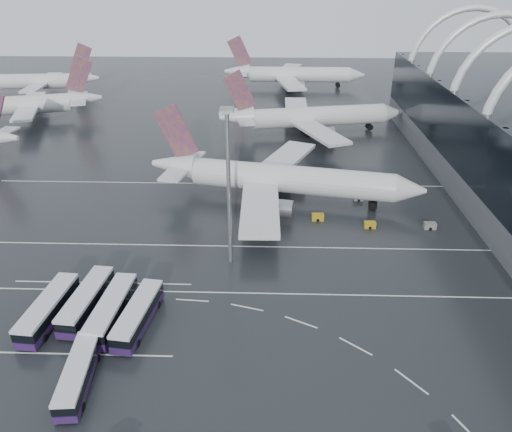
{
  "coord_description": "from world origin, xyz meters",
  "views": [
    {
      "loc": [
        2.25,
        -64.36,
        45.01
      ],
      "look_at": [
        -0.15,
        10.23,
        7.0
      ],
      "focal_mm": 35.0,
      "sensor_mm": 36.0,
      "label": 1
    }
  ],
  "objects_px": {
    "jet_remote_mid": "(32,104)",
    "bus_row_near_b": "(87,300)",
    "bus_row_near_a": "(48,309)",
    "jet_remote_far": "(44,81)",
    "airliner_gate_b": "(310,117)",
    "bus_row_near_c": "(112,310)",
    "airliner_gate_c": "(292,75)",
    "airliner_main": "(278,179)",
    "bus_row_near_d": "(138,315)",
    "gse_cart_belly_c": "(318,217)",
    "gse_cart_belly_d": "(430,226)",
    "gse_cart_belly_b": "(358,198)",
    "gse_cart_belly_a": "(370,225)",
    "floodlight_mast": "(228,170)",
    "bus_row_far_c": "(78,374)"
  },
  "relations": [
    {
      "from": "jet_remote_mid",
      "to": "bus_row_near_b",
      "type": "relative_size",
      "value": 3.2
    },
    {
      "from": "bus_row_near_a",
      "to": "jet_remote_far",
      "type": "bearing_deg",
      "value": 27.37
    },
    {
      "from": "airliner_gate_b",
      "to": "bus_row_near_c",
      "type": "bearing_deg",
      "value": -122.28
    },
    {
      "from": "airliner_gate_c",
      "to": "bus_row_near_a",
      "type": "distance_m",
      "value": 153.06
    },
    {
      "from": "airliner_main",
      "to": "bus_row_near_d",
      "type": "distance_m",
      "value": 45.97
    },
    {
      "from": "bus_row_near_b",
      "to": "gse_cart_belly_c",
      "type": "bearing_deg",
      "value": -44.77
    },
    {
      "from": "gse_cart_belly_d",
      "to": "bus_row_near_b",
      "type": "bearing_deg",
      "value": -154.5
    },
    {
      "from": "bus_row_near_a",
      "to": "bus_row_near_b",
      "type": "relative_size",
      "value": 1.01
    },
    {
      "from": "airliner_gate_b",
      "to": "jet_remote_far",
      "type": "relative_size",
      "value": 1.27
    },
    {
      "from": "jet_remote_mid",
      "to": "bus_row_near_b",
      "type": "height_order",
      "value": "jet_remote_mid"
    },
    {
      "from": "airliner_main",
      "to": "airliner_gate_b",
      "type": "height_order",
      "value": "airliner_main"
    },
    {
      "from": "airliner_gate_c",
      "to": "gse_cart_belly_b",
      "type": "xyz_separation_m",
      "value": [
        10.9,
        -106.8,
        -4.43
      ]
    },
    {
      "from": "airliner_gate_c",
      "to": "gse_cart_belly_c",
      "type": "xyz_separation_m",
      "value": [
        1.54,
        -116.21,
        -4.34
      ]
    },
    {
      "from": "bus_row_near_d",
      "to": "gse_cart_belly_a",
      "type": "xyz_separation_m",
      "value": [
        36.94,
        29.84,
        -1.19
      ]
    },
    {
      "from": "floodlight_mast",
      "to": "gse_cart_belly_c",
      "type": "distance_m",
      "value": 27.37
    },
    {
      "from": "airliner_gate_b",
      "to": "bus_row_near_d",
      "type": "xyz_separation_m",
      "value": [
        -29.12,
        -88.41,
        -3.01
      ]
    },
    {
      "from": "airliner_gate_c",
      "to": "gse_cart_belly_b",
      "type": "relative_size",
      "value": 27.95
    },
    {
      "from": "airliner_gate_c",
      "to": "bus_row_near_a",
      "type": "height_order",
      "value": "airliner_gate_c"
    },
    {
      "from": "bus_row_far_c",
      "to": "gse_cart_belly_d",
      "type": "distance_m",
      "value": 66.63
    },
    {
      "from": "jet_remote_far",
      "to": "gse_cart_belly_a",
      "type": "relative_size",
      "value": 19.99
    },
    {
      "from": "bus_row_near_d",
      "to": "floodlight_mast",
      "type": "height_order",
      "value": "floodlight_mast"
    },
    {
      "from": "floodlight_mast",
      "to": "gse_cart_belly_a",
      "type": "relative_size",
      "value": 12.15
    },
    {
      "from": "airliner_gate_c",
      "to": "jet_remote_mid",
      "type": "bearing_deg",
      "value": -148.77
    },
    {
      "from": "jet_remote_mid",
      "to": "bus_row_near_c",
      "type": "bearing_deg",
      "value": 102.33
    },
    {
      "from": "gse_cart_belly_b",
      "to": "airliner_gate_c",
      "type": "bearing_deg",
      "value": 95.83
    },
    {
      "from": "bus_row_far_c",
      "to": "bus_row_near_c",
      "type": "bearing_deg",
      "value": -7.71
    },
    {
      "from": "gse_cart_belly_c",
      "to": "jet_remote_far",
      "type": "bearing_deg",
      "value": 133.22
    },
    {
      "from": "bus_row_near_c",
      "to": "bus_row_near_a",
      "type": "bearing_deg",
      "value": 94.66
    },
    {
      "from": "bus_row_near_a",
      "to": "airliner_main",
      "type": "bearing_deg",
      "value": -33.62
    },
    {
      "from": "gse_cart_belly_c",
      "to": "gse_cart_belly_d",
      "type": "relative_size",
      "value": 1.04
    },
    {
      "from": "gse_cart_belly_c",
      "to": "bus_row_near_b",
      "type": "bearing_deg",
      "value": -139.98
    },
    {
      "from": "gse_cart_belly_b",
      "to": "gse_cart_belly_d",
      "type": "distance_m",
      "value": 16.87
    },
    {
      "from": "jet_remote_far",
      "to": "gse_cart_belly_d",
      "type": "xyz_separation_m",
      "value": [
        116.7,
        -104.78,
        -4.24
      ]
    },
    {
      "from": "jet_remote_far",
      "to": "bus_row_near_b",
      "type": "relative_size",
      "value": 3.12
    },
    {
      "from": "bus_row_near_a",
      "to": "gse_cart_belly_d",
      "type": "height_order",
      "value": "bus_row_near_a"
    },
    {
      "from": "bus_row_near_b",
      "to": "bus_row_near_c",
      "type": "xyz_separation_m",
      "value": [
        4.21,
        -1.98,
        0.02
      ]
    },
    {
      "from": "bus_row_near_d",
      "to": "bus_row_near_c",
      "type": "bearing_deg",
      "value": 83.84
    },
    {
      "from": "airliner_gate_c",
      "to": "bus_row_far_c",
      "type": "bearing_deg",
      "value": -100.04
    },
    {
      "from": "bus_row_near_c",
      "to": "gse_cart_belly_c",
      "type": "relative_size",
      "value": 5.98
    },
    {
      "from": "jet_remote_mid",
      "to": "gse_cart_belly_b",
      "type": "distance_m",
      "value": 110.59
    },
    {
      "from": "bus_row_near_a",
      "to": "bus_row_near_b",
      "type": "height_order",
      "value": "bus_row_near_a"
    },
    {
      "from": "bus_row_near_a",
      "to": "gse_cart_belly_b",
      "type": "xyz_separation_m",
      "value": [
        49.45,
        41.29,
        -1.31
      ]
    },
    {
      "from": "bus_row_far_c",
      "to": "airliner_main",
      "type": "bearing_deg",
      "value": -29.73
    },
    {
      "from": "bus_row_near_b",
      "to": "jet_remote_far",
      "type": "bearing_deg",
      "value": 29.84
    },
    {
      "from": "gse_cart_belly_c",
      "to": "jet_remote_mid",
      "type": "bearing_deg",
      "value": 141.83
    },
    {
      "from": "jet_remote_far",
      "to": "gse_cart_belly_c",
      "type": "height_order",
      "value": "jet_remote_far"
    },
    {
      "from": "airliner_gate_b",
      "to": "airliner_gate_c",
      "type": "xyz_separation_m",
      "value": [
        -3.38,
        60.45,
        0.2
      ]
    },
    {
      "from": "gse_cart_belly_d",
      "to": "bus_row_near_c",
      "type": "bearing_deg",
      "value": -151.03
    },
    {
      "from": "jet_remote_mid",
      "to": "gse_cart_belly_b",
      "type": "height_order",
      "value": "jet_remote_mid"
    },
    {
      "from": "gse_cart_belly_b",
      "to": "bus_row_near_b",
      "type": "bearing_deg",
      "value": -138.83
    }
  ]
}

